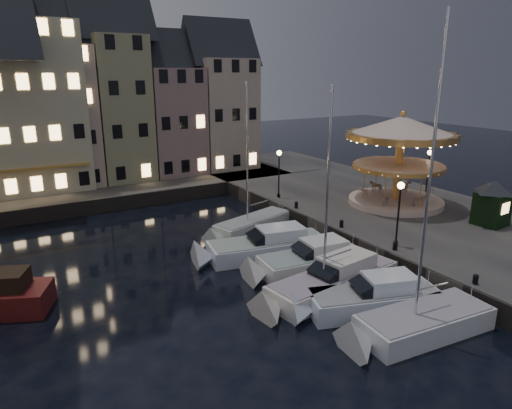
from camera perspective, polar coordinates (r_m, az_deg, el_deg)
ground at (r=25.82m, az=7.36°, el=-11.51°), size 160.00×160.00×0.00m
quay_east at (r=38.72m, az=18.35°, el=-1.56°), size 16.00×56.00×1.30m
quay_north at (r=47.59m, az=-22.20°, el=1.32°), size 44.00×12.00×1.30m
quaywall_e at (r=33.31m, az=9.21°, el=-3.80°), size 0.15×44.00×1.30m
quaywall_n at (r=42.20m, az=-18.20°, el=-0.09°), size 48.00×0.15×1.30m
streetlamp_b at (r=29.69m, az=17.46°, el=-0.03°), size 0.44×0.44×4.17m
streetlamp_c at (r=39.63m, az=2.89°, el=4.71°), size 0.44×0.44×4.17m
streetlamp_d at (r=42.53m, az=20.76°, el=4.46°), size 0.44×0.44×4.17m
bollard_a at (r=26.67m, az=25.76°, el=-8.34°), size 0.30×0.30×0.57m
bollard_b at (r=29.70m, az=17.00°, el=-4.91°), size 0.30×0.30×0.57m
bollard_c at (r=33.01m, az=10.64°, el=-2.31°), size 0.30×0.30×0.57m
bollard_d at (r=37.10m, az=5.06°, el=0.00°), size 0.30×0.30×0.57m
townhouse_nc at (r=48.30m, az=-23.64°, el=11.19°), size 6.82×8.00×14.80m
townhouse_nd at (r=49.36m, az=-16.97°, el=12.50°), size 5.50×8.00×15.80m
townhouse_ne at (r=51.08m, az=-10.80°, el=11.33°), size 6.16×8.00×12.80m
townhouse_nf at (r=53.43m, az=-4.60°, el=12.30°), size 6.82×8.00×13.80m
motorboat_a at (r=23.36m, az=19.28°, el=-14.06°), size 7.79×3.20×12.94m
motorboat_b at (r=24.68m, az=13.60°, el=-11.57°), size 7.86×4.49×2.15m
motorboat_c at (r=26.10m, az=9.10°, el=-9.59°), size 9.53×3.58×12.60m
motorboat_d at (r=28.59m, az=6.33°, el=-7.18°), size 7.83×3.35×2.15m
motorboat_e at (r=30.66m, az=0.77°, el=-5.40°), size 9.08×4.20×2.15m
motorboat_f at (r=35.00m, az=-0.94°, el=-2.80°), size 7.90×4.05×10.54m
carousel at (r=38.89m, az=17.62°, el=7.28°), size 8.82×8.82×7.72m
ticket_kiosk at (r=36.60m, az=27.56°, el=1.03°), size 3.17×3.17×3.71m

